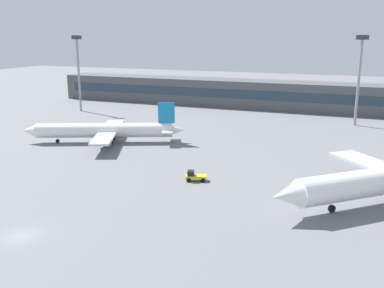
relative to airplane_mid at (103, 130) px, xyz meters
The scene contains 6 objects.
ground_plane 17.95m from the airplane_mid, 16.53° to the right, with size 400.00×400.00×0.00m, color slate.
terminal_building 63.77m from the airplane_mid, 74.53° to the left, with size 137.13×12.13×9.00m.
airplane_mid is the anchor object (origin of this frame).
baggage_tug_yellow 34.16m from the airplane_mid, 31.03° to the right, with size 3.89×2.70×1.75m.
floodlight_tower_west 46.82m from the airplane_mid, 131.94° to the left, with size 3.20×0.80×23.70m.
floodlight_tower_east 68.39m from the airplane_mid, 38.67° to the left, with size 3.20×0.80×23.89m.
Camera 1 is at (38.10, -38.71, 24.26)m, focal length 41.30 mm.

